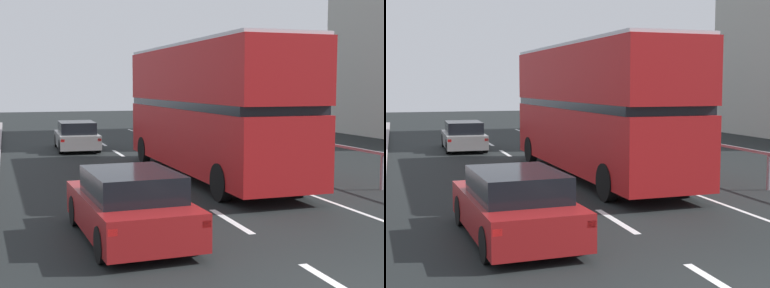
% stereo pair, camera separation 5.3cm
% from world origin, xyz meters
% --- Properties ---
extents(lane_paint_markings, '(3.38, 46.00, 0.01)m').
position_xyz_m(lane_paint_markings, '(1.91, 8.29, 0.00)').
color(lane_paint_markings, silver).
rests_on(lane_paint_markings, ground).
extents(bridge_side_railing, '(0.10, 42.00, 1.09)m').
position_xyz_m(bridge_side_railing, '(5.57, 9.00, 0.88)').
color(bridge_side_railing, gray).
rests_on(bridge_side_railing, ground).
extents(double_decker_bus_red, '(2.72, 11.04, 4.32)m').
position_xyz_m(double_decker_bus_red, '(1.61, 11.06, 2.31)').
color(double_decker_bus_red, '#AB1719').
rests_on(double_decker_bus_red, ground).
extents(hatchback_car_near, '(2.00, 4.29, 1.37)m').
position_xyz_m(hatchback_car_near, '(-2.44, 4.28, 0.66)').
color(hatchback_car_near, maroon).
rests_on(hatchback_car_near, ground).
extents(sedan_car_ahead, '(1.89, 4.47, 1.33)m').
position_xyz_m(sedan_car_ahead, '(-1.59, 20.40, 0.64)').
color(sedan_car_ahead, gray).
rests_on(sedan_car_ahead, ground).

